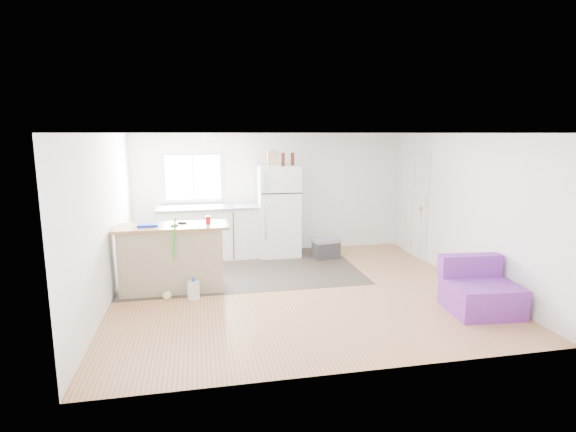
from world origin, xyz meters
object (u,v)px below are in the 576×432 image
at_px(refrigerator, 278,211).
at_px(bottle_right, 292,159).
at_px(cooler, 326,248).
at_px(cleaner_jug, 194,290).
at_px(purple_seat, 479,292).
at_px(cardboard_box, 273,158).
at_px(peninsula, 172,258).
at_px(mop, 169,283).
at_px(blue_tray, 148,225).
at_px(bottle_left, 283,159).
at_px(kitchen_cabinets, 218,231).
at_px(red_cup, 208,220).

xyz_separation_m(refrigerator, bottle_right, (0.27, -0.04, 1.02)).
bearing_deg(refrigerator, cooler, -25.03).
bearing_deg(cleaner_jug, purple_seat, 1.70).
bearing_deg(cleaner_jug, cardboard_box, 73.44).
xyz_separation_m(peninsula, cooler, (2.84, 1.30, -0.33)).
bearing_deg(mop, blue_tray, 109.44).
relative_size(blue_tray, bottle_left, 1.20).
distance_m(peninsula, bottle_right, 3.14).
bearing_deg(cooler, cleaner_jug, -155.60).
bearing_deg(cardboard_box, purple_seat, -55.52).
bearing_deg(kitchen_cabinets, mop, -113.74).
xyz_separation_m(cleaner_jug, cardboard_box, (1.54, 2.14, 1.79)).
height_order(bottle_left, bottle_right, same).
height_order(kitchen_cabinets, bottle_left, bottle_left).
xyz_separation_m(peninsula, bottle_right, (2.24, 1.69, 1.39)).
bearing_deg(kitchen_cabinets, cardboard_box, -7.00).
xyz_separation_m(peninsula, refrigerator, (1.97, 1.74, 0.37)).
xyz_separation_m(refrigerator, red_cup, (-1.41, -1.74, 0.20)).
xyz_separation_m(cleaner_jug, red_cup, (0.25, 0.45, 0.95)).
height_order(red_cup, bottle_left, bottle_left).
distance_m(kitchen_cabinets, bottle_left, 1.89).
xyz_separation_m(cooler, purple_seat, (1.32, -2.97, 0.07)).
relative_size(kitchen_cabinets, blue_tray, 7.73).
bearing_deg(cardboard_box, blue_tray, -141.90).
height_order(kitchen_cabinets, cardboard_box, cardboard_box).
xyz_separation_m(purple_seat, bottle_left, (-2.10, 3.32, 1.65)).
distance_m(blue_tray, cardboard_box, 2.91).
height_order(blue_tray, cardboard_box, cardboard_box).
xyz_separation_m(kitchen_cabinets, cleaner_jug, (-0.46, -2.22, -0.38)).
relative_size(peninsula, purple_seat, 1.77).
relative_size(peninsula, refrigerator, 0.94).
distance_m(purple_seat, red_cup, 4.04).
relative_size(mop, bottle_right, 4.90).
bearing_deg(bottle_left, cleaner_jug, -129.44).
bearing_deg(cardboard_box, bottle_left, -7.73).
distance_m(refrigerator, bottle_right, 1.05).
relative_size(red_cup, blue_tray, 0.40).
relative_size(cardboard_box, bottle_left, 1.20).
bearing_deg(kitchen_cabinets, peninsula, -116.39).
height_order(kitchen_cabinets, refrigerator, refrigerator).
bearing_deg(mop, cooler, 8.34).
relative_size(peninsula, mop, 1.37).
relative_size(red_cup, cardboard_box, 0.40).
relative_size(peninsula, red_cup, 13.98).
distance_m(refrigerator, blue_tray, 2.90).
distance_m(peninsula, cardboard_box, 2.88).
height_order(refrigerator, purple_seat, refrigerator).
distance_m(refrigerator, cleaner_jug, 2.85).
distance_m(cleaner_jug, bottle_left, 3.26).
bearing_deg(mop, peninsula, 61.93).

